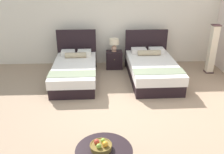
{
  "coord_description": "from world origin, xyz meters",
  "views": [
    {
      "loc": [
        -0.3,
        -4.69,
        2.84
      ],
      "look_at": [
        -0.09,
        0.43,
        0.56
      ],
      "focal_mm": 39.4,
      "sensor_mm": 36.0,
      "label": 1
    }
  ],
  "objects_px": {
    "bed_near_corner": "(152,69)",
    "fruit_bowl": "(101,146)",
    "nightstand": "(114,60)",
    "table_lamp": "(114,43)",
    "bed_near_window": "(75,70)",
    "floor_lamp_corner": "(212,49)"
  },
  "relations": [
    {
      "from": "bed_near_corner",
      "to": "fruit_bowl",
      "type": "distance_m",
      "value": 3.66
    },
    {
      "from": "nightstand",
      "to": "table_lamp",
      "type": "distance_m",
      "value": 0.51
    },
    {
      "from": "bed_near_window",
      "to": "floor_lamp_corner",
      "type": "height_order",
      "value": "floor_lamp_corner"
    },
    {
      "from": "bed_near_corner",
      "to": "nightstand",
      "type": "bearing_deg",
      "value": 138.72
    },
    {
      "from": "bed_near_corner",
      "to": "fruit_bowl",
      "type": "xyz_separation_m",
      "value": [
        -1.39,
        -3.38,
        0.2
      ]
    },
    {
      "from": "nightstand",
      "to": "fruit_bowl",
      "type": "distance_m",
      "value": 4.28
    },
    {
      "from": "fruit_bowl",
      "to": "floor_lamp_corner",
      "type": "bearing_deg",
      "value": 49.96
    },
    {
      "from": "nightstand",
      "to": "floor_lamp_corner",
      "type": "bearing_deg",
      "value": -9.31
    },
    {
      "from": "bed_near_window",
      "to": "table_lamp",
      "type": "bearing_deg",
      "value": 38.71
    },
    {
      "from": "bed_near_window",
      "to": "nightstand",
      "type": "bearing_deg",
      "value": 38.07
    },
    {
      "from": "bed_near_window",
      "to": "floor_lamp_corner",
      "type": "distance_m",
      "value": 3.95
    },
    {
      "from": "bed_near_corner",
      "to": "floor_lamp_corner",
      "type": "distance_m",
      "value": 1.89
    },
    {
      "from": "nightstand",
      "to": "table_lamp",
      "type": "height_order",
      "value": "table_lamp"
    },
    {
      "from": "nightstand",
      "to": "fruit_bowl",
      "type": "xyz_separation_m",
      "value": [
        -0.39,
        -4.25,
        0.23
      ]
    },
    {
      "from": "bed_near_corner",
      "to": "floor_lamp_corner",
      "type": "bearing_deg",
      "value": 13.1
    },
    {
      "from": "bed_near_window",
      "to": "floor_lamp_corner",
      "type": "bearing_deg",
      "value": 6.01
    },
    {
      "from": "bed_near_window",
      "to": "table_lamp",
      "type": "distance_m",
      "value": 1.51
    },
    {
      "from": "bed_near_window",
      "to": "nightstand",
      "type": "distance_m",
      "value": 1.41
    },
    {
      "from": "fruit_bowl",
      "to": "floor_lamp_corner",
      "type": "relative_size",
      "value": 0.23
    },
    {
      "from": "bed_near_window",
      "to": "bed_near_corner",
      "type": "bearing_deg",
      "value": -0.18
    },
    {
      "from": "table_lamp",
      "to": "bed_near_corner",
      "type": "bearing_deg",
      "value": -41.92
    },
    {
      "from": "bed_near_window",
      "to": "table_lamp",
      "type": "relative_size",
      "value": 5.53
    }
  ]
}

